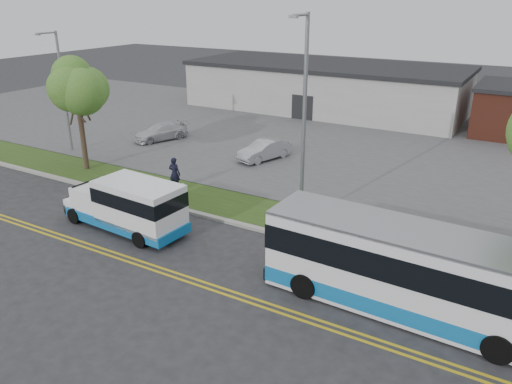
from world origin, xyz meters
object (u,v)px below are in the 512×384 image
Objects in this scene: tree_west at (76,88)px; parked_car_b at (161,132)px; streetlight_near at (304,117)px; parked_car_a at (264,150)px; shuttle_bus at (130,204)px; transit_bus at (424,275)px; streetlight_far at (62,87)px; pedestrian at (175,174)px.

parked_car_b is (-0.32, 7.50, -4.42)m from tree_west.
streetlight_near reaches higher than parked_car_a.
transit_bus is (13.16, 0.04, 0.22)m from shuttle_bus.
streetlight_near is (15.00, -0.47, 0.11)m from tree_west.
streetlight_near is at bearing -1.80° from tree_west.
parked_car_a is 9.05m from parked_car_b.
streetlight_far is 4.29× the size of pedestrian.
streetlight_far is at bearing 166.33° from transit_bus.
tree_west is at bearing -9.03° from pedestrian.
pedestrian is 0.45× the size of parked_car_b.
shuttle_bus is (12.54, -7.26, -3.15)m from streetlight_far.
transit_bus is (25.70, -7.21, -2.93)m from streetlight_far.
transit_bus is at bearing -34.04° from streetlight_near.
streetlight_far is at bearing -20.11° from pedestrian.
streetlight_near is 8.82m from shuttle_bus.
tree_west is 0.86× the size of streetlight_far.
tree_west is 3.70× the size of pedestrian.
streetlight_far is 0.72× the size of transit_bus.
tree_west is at bearing 169.04° from transit_bus.
transit_bus is at bearing -12.97° from tree_west.
streetlight_near is 5.09× the size of pedestrian.
tree_west is at bearing -64.74° from parked_car_b.
streetlight_far is 2.07× the size of parked_car_a.
streetlight_far is at bearing -140.23° from parked_car_a.
parked_car_b is at bearing -163.51° from parked_car_a.
streetlight_far reaches higher than parked_car_b.
streetlight_near is 2.29× the size of parked_car_b.
transit_bus reaches higher than parked_car_a.
streetlight_near is at bearing -32.35° from parked_car_a.
shuttle_bus is at bearing -72.47° from parked_car_a.
tree_west reaches higher than parked_car_a.
tree_west reaches higher than parked_car_b.
tree_west is 8.20m from pedestrian.
streetlight_far reaches higher than tree_west.
transit_bus reaches higher than pedestrian.
tree_west is 0.62× the size of transit_bus.
parked_car_b is at bearing 129.01° from shuttle_bus.
transit_bus is at bearing 3.94° from shuttle_bus.
streetlight_near is 1.19× the size of streetlight_far.
tree_west is 1.67× the size of parked_car_b.
shuttle_bus is 1.60× the size of parked_car_b.
pedestrian reaches higher than parked_car_a.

